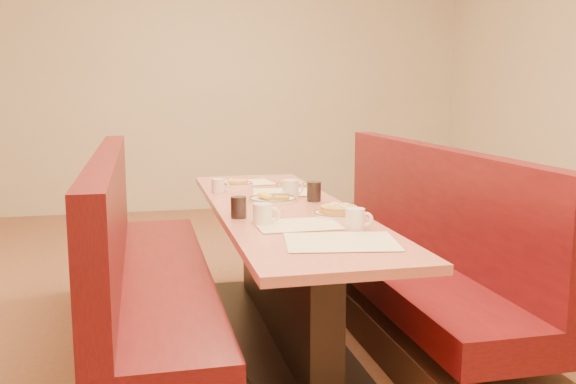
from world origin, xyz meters
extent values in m
plane|color=#9E6647|center=(0.00, 0.00, 0.00)|extent=(8.00, 8.00, 0.00)
cube|color=beige|center=(0.00, 4.00, 1.40)|extent=(6.00, 0.04, 2.80)
cube|color=black|center=(0.00, 0.00, 0.03)|extent=(0.55, 1.88, 0.06)
cube|color=black|center=(0.00, 0.00, 0.35)|extent=(0.15, 1.75, 0.71)
cube|color=#DC7765|center=(0.00, 0.00, 0.73)|extent=(0.70, 2.50, 0.04)
cube|color=#4C3326|center=(-0.68, 0.00, 0.10)|extent=(0.55, 2.50, 0.20)
cube|color=maroon|center=(-0.68, 0.00, 0.37)|extent=(0.55, 2.50, 0.16)
cube|color=maroon|center=(-0.89, 0.00, 0.75)|extent=(0.12, 2.50, 0.60)
cube|color=#4C3326|center=(0.68, 0.00, 0.10)|extent=(0.55, 2.50, 0.20)
cube|color=maroon|center=(0.68, 0.00, 0.37)|extent=(0.55, 2.50, 0.16)
cube|color=maroon|center=(0.89, 0.00, 0.75)|extent=(0.12, 2.50, 0.60)
cube|color=beige|center=(-0.04, -0.49, 0.75)|extent=(0.38, 0.29, 0.00)
cube|color=beige|center=(0.06, -0.84, 0.75)|extent=(0.50, 0.41, 0.00)
cube|color=beige|center=(-0.06, 0.87, 0.75)|extent=(0.39, 0.31, 0.00)
cube|color=beige|center=(0.12, 0.43, 0.75)|extent=(0.43, 0.35, 0.00)
cylinder|color=white|center=(0.22, -0.31, 0.76)|extent=(0.26, 0.26, 0.02)
torus|color=brown|center=(0.22, -0.31, 0.77)|extent=(0.25, 0.25, 0.01)
cylinder|color=#D4964C|center=(0.22, -0.31, 0.78)|extent=(0.19, 0.19, 0.02)
cylinder|color=#D4964C|center=(0.22, -0.31, 0.79)|extent=(0.18, 0.18, 0.01)
cylinder|color=#FFF9A6|center=(0.26, -0.30, 0.80)|extent=(0.03, 0.03, 0.01)
cylinder|color=#FFF9A6|center=(0.21, -0.27, 0.80)|extent=(0.03, 0.03, 0.01)
cylinder|color=#FFF9A6|center=(0.18, -0.32, 0.80)|extent=(0.03, 0.03, 0.01)
cylinder|color=#FFF9A6|center=(0.23, -0.35, 0.80)|extent=(0.03, 0.03, 0.01)
cylinder|color=white|center=(-0.02, 0.16, 0.76)|extent=(0.27, 0.27, 0.02)
torus|color=brown|center=(-0.02, 0.16, 0.77)|extent=(0.27, 0.27, 0.01)
ellipsoid|color=#F7F53F|center=(-0.07, 0.16, 0.79)|extent=(0.07, 0.07, 0.04)
ellipsoid|color=#F7F53F|center=(-0.05, 0.12, 0.78)|extent=(0.06, 0.06, 0.03)
ellipsoid|color=#F7F53F|center=(-0.07, 0.20, 0.78)|extent=(0.05, 0.05, 0.03)
cylinder|color=brown|center=(0.02, 0.17, 0.78)|extent=(0.10, 0.04, 0.02)
cylinder|color=brown|center=(0.03, 0.19, 0.78)|extent=(0.10, 0.04, 0.02)
cube|color=#B58538|center=(0.02, 0.11, 0.78)|extent=(0.10, 0.08, 0.02)
cylinder|color=white|center=(0.21, 0.66, 0.76)|extent=(0.21, 0.21, 0.02)
torus|color=brown|center=(0.21, 0.66, 0.77)|extent=(0.21, 0.21, 0.01)
cylinder|color=#DA924D|center=(0.21, 0.66, 0.77)|extent=(0.15, 0.15, 0.02)
ellipsoid|color=#F7F53F|center=(0.18, 0.67, 0.78)|extent=(0.04, 0.04, 0.02)
cylinder|color=white|center=(-0.13, 0.79, 0.76)|extent=(0.22, 0.22, 0.02)
torus|color=brown|center=(-0.13, 0.79, 0.77)|extent=(0.22, 0.22, 0.01)
cylinder|color=#DA924D|center=(-0.13, 0.79, 0.78)|extent=(0.16, 0.16, 0.02)
ellipsoid|color=#F7F53F|center=(-0.16, 0.81, 0.78)|extent=(0.05, 0.05, 0.02)
cylinder|color=white|center=(0.20, -0.62, 0.80)|extent=(0.09, 0.09, 0.09)
torus|color=white|center=(0.24, -0.64, 0.80)|extent=(0.07, 0.04, 0.07)
cylinder|color=black|center=(0.20, -0.62, 0.84)|extent=(0.08, 0.08, 0.01)
cylinder|color=white|center=(-0.18, -0.42, 0.80)|extent=(0.09, 0.09, 0.10)
torus|color=white|center=(-0.14, -0.44, 0.80)|extent=(0.07, 0.04, 0.07)
cylinder|color=black|center=(-0.18, -0.42, 0.84)|extent=(0.08, 0.08, 0.01)
cylinder|color=white|center=(0.11, 0.27, 0.80)|extent=(0.09, 0.09, 0.10)
torus|color=white|center=(0.16, 0.28, 0.80)|extent=(0.07, 0.03, 0.07)
cylinder|color=black|center=(0.11, 0.27, 0.84)|extent=(0.08, 0.08, 0.01)
cylinder|color=white|center=(-0.28, 0.54, 0.79)|extent=(0.08, 0.08, 0.08)
torus|color=white|center=(-0.24, 0.53, 0.79)|extent=(0.06, 0.03, 0.06)
cylinder|color=black|center=(-0.28, 0.54, 0.83)|extent=(0.07, 0.07, 0.01)
cylinder|color=black|center=(-0.27, -0.25, 0.80)|extent=(0.07, 0.07, 0.10)
cylinder|color=silver|center=(-0.27, -0.25, 0.80)|extent=(0.08, 0.08, 0.11)
cylinder|color=black|center=(0.21, 0.12, 0.80)|extent=(0.07, 0.07, 0.11)
cylinder|color=silver|center=(0.21, 0.12, 0.80)|extent=(0.08, 0.08, 0.11)
camera|label=1|loc=(-0.72, -3.27, 1.37)|focal=40.00mm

